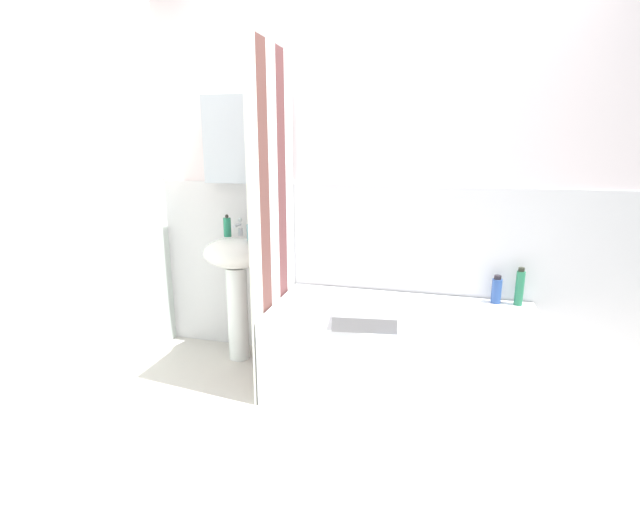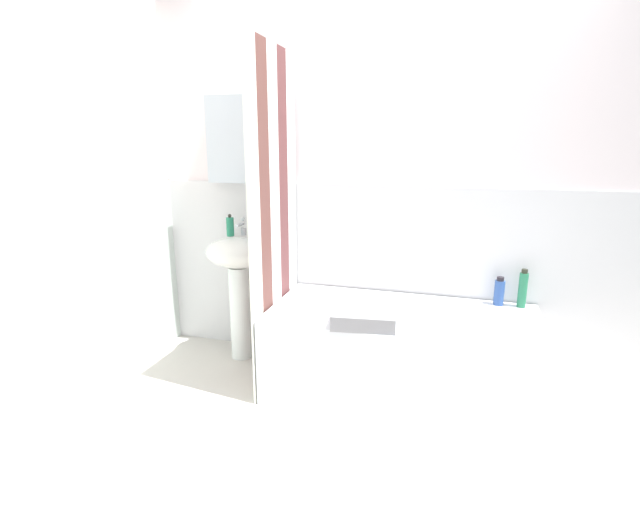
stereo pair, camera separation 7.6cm
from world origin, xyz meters
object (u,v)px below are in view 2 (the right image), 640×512
(toothbrush_cup, at_px, (254,232))
(lotion_bottle, at_px, (523,289))
(sink, at_px, (238,271))
(bathtub, at_px, (401,354))
(towel_folded, at_px, (364,317))
(soap_dispenser, at_px, (230,226))
(body_wash_bottle, at_px, (499,292))

(toothbrush_cup, relative_size, lotion_bottle, 0.44)
(toothbrush_cup, bearing_deg, sink, 174.28)
(bathtub, bearing_deg, towel_folded, -126.98)
(soap_dispenser, xyz_separation_m, body_wash_bottle, (1.73, 0.08, -0.32))
(lotion_bottle, distance_m, towel_folded, 1.00)
(bathtub, relative_size, body_wash_bottle, 8.76)
(soap_dispenser, height_order, body_wash_bottle, soap_dispenser)
(soap_dispenser, relative_size, towel_folded, 0.45)
(toothbrush_cup, xyz_separation_m, lotion_bottle, (1.66, 0.14, -0.28))
(lotion_bottle, bearing_deg, toothbrush_cup, -175.28)
(soap_dispenser, xyz_separation_m, towel_folded, (1.01, -0.46, -0.36))
(soap_dispenser, relative_size, body_wash_bottle, 0.86)
(sink, relative_size, lotion_bottle, 3.65)
(bathtub, xyz_separation_m, lotion_bottle, (0.66, 0.30, 0.37))
(toothbrush_cup, bearing_deg, towel_folded, -26.11)
(soap_dispenser, relative_size, lotion_bottle, 0.64)
(bathtub, bearing_deg, lotion_bottle, 24.20)
(body_wash_bottle, relative_size, towel_folded, 0.52)
(toothbrush_cup, bearing_deg, bathtub, -9.23)
(bathtub, distance_m, body_wash_bottle, 0.70)
(toothbrush_cup, distance_m, lotion_bottle, 1.68)
(bathtub, relative_size, lotion_bottle, 6.57)
(toothbrush_cup, bearing_deg, body_wash_bottle, 5.21)
(toothbrush_cup, relative_size, bathtub, 0.07)
(sink, height_order, body_wash_bottle, sink)
(soap_dispenser, distance_m, toothbrush_cup, 0.21)
(toothbrush_cup, relative_size, body_wash_bottle, 0.59)
(toothbrush_cup, height_order, bathtub, toothbrush_cup)
(toothbrush_cup, xyz_separation_m, towel_folded, (0.81, -0.40, -0.35))
(bathtub, xyz_separation_m, towel_folded, (-0.18, -0.24, 0.30))
(toothbrush_cup, distance_m, towel_folded, 0.97)
(toothbrush_cup, height_order, towel_folded, toothbrush_cup)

